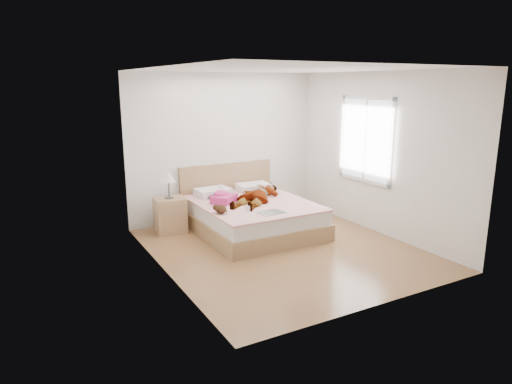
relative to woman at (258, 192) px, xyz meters
The scene contains 11 objects.
ground 1.27m from the woman, 99.23° to the right, with size 4.00×4.00×0.00m, color #54361A.
woman is the anchor object (origin of this frame).
hair 0.73m from the woman, 141.71° to the left, with size 0.43×0.53×0.08m, color black.
phone 0.64m from the woman, 141.34° to the left, with size 0.05×0.10×0.01m, color silver.
room_shell 1.99m from the woman, 26.58° to the right, with size 4.00×4.00×4.00m.
bed 0.39m from the woman, 160.40° to the right, with size 1.80×2.08×1.00m.
towel 0.62m from the woman, behind, with size 0.51×0.49×0.21m.
magazine 0.89m from the woman, 105.50° to the right, with size 0.40×0.27×0.02m.
coffee_mug 0.78m from the woman, 130.22° to the right, with size 0.12×0.09×0.09m.
plush_toy 1.06m from the woman, 151.76° to the right, with size 0.21×0.27×0.14m.
nightstand 1.50m from the woman, 160.46° to the left, with size 0.50×0.45×1.03m.
Camera 1 is at (-3.47, -5.41, 2.41)m, focal length 32.00 mm.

